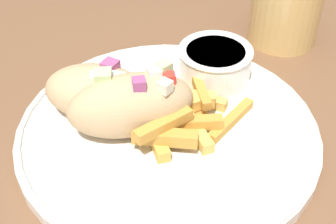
{
  "coord_description": "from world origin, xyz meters",
  "views": [
    {
      "loc": [
        0.03,
        -0.32,
        1.06
      ],
      "look_at": [
        -0.02,
        0.01,
        0.77
      ],
      "focal_mm": 50.0,
      "sensor_mm": 36.0,
      "label": 1
    }
  ],
  "objects": [
    {
      "name": "table",
      "position": [
        0.0,
        0.0,
        0.65
      ],
      "size": [
        1.15,
        1.15,
        0.73
      ],
      "color": "brown",
      "rests_on": "ground_plane"
    },
    {
      "name": "pita_sandwich_near",
      "position": [
        -0.06,
        0.01,
        0.78
      ],
      "size": [
        0.14,
        0.11,
        0.07
      ],
      "rotation": [
        0.0,
        0.0,
        0.43
      ],
      "color": "tan",
      "rests_on": "plate"
    },
    {
      "name": "pita_sandwich_far",
      "position": [
        -0.1,
        0.03,
        0.77
      ],
      "size": [
        0.11,
        0.07,
        0.06
      ],
      "rotation": [
        0.0,
        0.0,
        -0.02
      ],
      "color": "tan",
      "rests_on": "plate"
    },
    {
      "name": "plate",
      "position": [
        -0.02,
        0.01,
        0.74
      ],
      "size": [
        0.3,
        0.3,
        0.02
      ],
      "color": "white",
      "rests_on": "table"
    },
    {
      "name": "fries_pile",
      "position": [
        -0.01,
        0.02,
        0.76
      ],
      "size": [
        0.12,
        0.14,
        0.03
      ],
      "color": "gold",
      "rests_on": "plate"
    },
    {
      "name": "sauce_ramekin",
      "position": [
        0.01,
        0.1,
        0.77
      ],
      "size": [
        0.08,
        0.08,
        0.04
      ],
      "color": "white",
      "rests_on": "plate"
    },
    {
      "name": "water_glass",
      "position": [
        0.09,
        0.23,
        0.79
      ],
      "size": [
        0.09,
        0.09,
        0.11
      ],
      "color": "tan",
      "rests_on": "table"
    }
  ]
}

